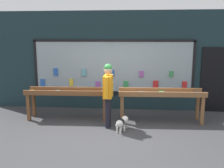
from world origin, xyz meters
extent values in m
plane|color=#38383A|center=(0.00, 0.00, 0.00)|extent=(40.00, 40.00, 0.00)
cube|color=#192D33|center=(0.00, 2.40, 1.63)|extent=(8.79, 0.20, 3.26)
cube|color=#8C9EA8|center=(-0.12, 2.27, 1.44)|extent=(5.23, 0.03, 1.72)
cube|color=black|center=(-0.12, 2.27, 2.30)|extent=(5.31, 0.06, 0.08)
cube|color=black|center=(-0.12, 2.27, 0.58)|extent=(5.31, 0.06, 0.08)
cube|color=black|center=(-2.74, 2.27, 1.44)|extent=(0.08, 0.06, 1.72)
cube|color=black|center=(2.49, 2.27, 1.44)|extent=(0.08, 0.06, 1.72)
cube|color=#2659B2|center=(-2.52, 2.23, 0.88)|extent=(0.15, 0.03, 0.25)
cube|color=#2659B2|center=(-2.05, 2.23, 1.25)|extent=(0.14, 0.03, 0.25)
cube|color=yellow|center=(-1.53, 2.23, 0.90)|extent=(0.13, 0.03, 0.24)
cube|color=#5999A5|center=(-1.09, 2.23, 1.25)|extent=(0.17, 0.03, 0.25)
cube|color=#994CA5|center=(-0.61, 2.23, 0.86)|extent=(0.16, 0.03, 0.19)
cube|color=#2659B2|center=(-0.15, 2.23, 1.24)|extent=(0.17, 0.03, 0.23)
cube|color=#338C4C|center=(0.32, 2.23, 0.87)|extent=(0.16, 0.03, 0.22)
cube|color=#994CA5|center=(0.82, 2.23, 1.22)|extent=(0.15, 0.03, 0.20)
cube|color=red|center=(1.30, 2.23, 0.89)|extent=(0.17, 0.03, 0.24)
cube|color=#338C4C|center=(1.79, 2.23, 1.24)|extent=(0.13, 0.03, 0.19)
cube|color=red|center=(2.23, 2.23, 0.89)|extent=(0.15, 0.03, 0.22)
cube|color=black|center=(3.19, 2.27, 1.05)|extent=(0.90, 0.04, 2.10)
cube|color=brown|center=(-2.48, 0.88, 0.39)|extent=(0.09, 0.09, 0.77)
cube|color=brown|center=(-0.25, 0.96, 0.39)|extent=(0.09, 0.09, 0.77)
cube|color=brown|center=(-2.49, 1.31, 0.39)|extent=(0.09, 0.09, 0.77)
cube|color=brown|center=(-0.26, 1.39, 0.39)|extent=(0.09, 0.09, 0.77)
cube|color=brown|center=(-1.37, 1.14, 0.79)|extent=(2.45, 0.68, 0.04)
cube|color=brown|center=(-1.36, 0.87, 0.85)|extent=(2.43, 0.15, 0.12)
cube|color=brown|center=(-1.38, 1.40, 0.85)|extent=(2.43, 0.15, 0.12)
cube|color=yellow|center=(-2.47, 1.10, 0.83)|extent=(0.17, 0.21, 0.03)
cube|color=#338C4C|center=(-2.18, 0.97, 0.83)|extent=(0.19, 0.24, 0.03)
cube|color=#2659B2|center=(-1.98, 1.03, 0.82)|extent=(0.17, 0.23, 0.02)
cube|color=#5999A5|center=(-1.69, 1.20, 0.82)|extent=(0.17, 0.23, 0.02)
cube|color=orange|center=(-1.46, 1.01, 0.83)|extent=(0.15, 0.21, 0.03)
cube|color=#5999A5|center=(-1.27, 1.00, 0.82)|extent=(0.19, 0.24, 0.02)
cube|color=orange|center=(-1.03, 1.11, 0.82)|extent=(0.19, 0.23, 0.02)
cube|color=#338C4C|center=(-0.78, 1.19, 0.82)|extent=(0.18, 0.24, 0.02)
cube|color=orange|center=(-0.52, 1.11, 0.82)|extent=(0.20, 0.24, 0.02)
cube|color=silver|center=(-0.32, 1.18, 0.83)|extent=(0.14, 0.24, 0.03)
cube|color=brown|center=(0.26, 0.87, 0.40)|extent=(0.09, 0.09, 0.79)
cube|color=brown|center=(2.49, 0.95, 0.40)|extent=(0.09, 0.09, 0.79)
cube|color=brown|center=(0.25, 1.33, 0.40)|extent=(0.09, 0.09, 0.79)
cube|color=brown|center=(2.48, 1.41, 0.40)|extent=(0.09, 0.09, 0.79)
cube|color=brown|center=(1.37, 1.14, 0.81)|extent=(2.45, 0.71, 0.04)
cube|color=brown|center=(1.38, 0.86, 0.87)|extent=(2.43, 0.15, 0.12)
cube|color=brown|center=(1.36, 1.42, 0.87)|extent=(2.43, 0.15, 0.12)
cube|color=yellow|center=(0.33, 1.10, 0.84)|extent=(0.17, 0.23, 0.02)
cube|color=#5999A5|center=(0.80, 1.12, 0.85)|extent=(0.13, 0.20, 0.03)
cube|color=#338C4C|center=(1.38, 1.23, 0.84)|extent=(0.19, 0.24, 0.02)
cube|color=yellow|center=(1.94, 1.13, 0.84)|extent=(0.15, 0.20, 0.02)
cube|color=black|center=(2.42, 1.26, 0.85)|extent=(0.21, 0.25, 0.03)
cylinder|color=black|center=(-0.10, 0.45, 0.42)|extent=(0.14, 0.14, 0.83)
cylinder|color=black|center=(-0.10, 0.61, 0.42)|extent=(0.14, 0.14, 0.83)
cube|color=orange|center=(-0.10, 0.53, 1.13)|extent=(0.24, 0.48, 0.59)
cylinder|color=orange|center=(-0.11, 0.24, 1.14)|extent=(0.09, 0.09, 0.56)
cylinder|color=orange|center=(-0.09, 0.83, 1.14)|extent=(0.09, 0.09, 0.56)
sphere|color=tan|center=(-0.10, 0.53, 1.56)|extent=(0.23, 0.23, 0.23)
sphere|color=#338C3F|center=(-0.10, 0.53, 1.62)|extent=(0.21, 0.21, 0.21)
ellipsoid|color=white|center=(0.26, 0.19, 0.25)|extent=(0.33, 0.39, 0.19)
ellipsoid|color=black|center=(0.26, 0.19, 0.26)|extent=(0.27, 0.28, 0.20)
sphere|color=white|center=(0.36, 0.37, 0.29)|extent=(0.17, 0.17, 0.17)
cylinder|color=white|center=(0.17, 0.01, 0.28)|extent=(0.07, 0.10, 0.12)
cylinder|color=white|center=(0.35, 0.25, 0.08)|extent=(0.04, 0.04, 0.16)
cylinder|color=white|center=(0.27, 0.30, 0.08)|extent=(0.04, 0.04, 0.16)
cylinder|color=white|center=(0.26, 0.07, 0.08)|extent=(0.04, 0.04, 0.16)
cylinder|color=white|center=(0.17, 0.12, 0.08)|extent=(0.04, 0.04, 0.16)
camera|label=1|loc=(0.56, -5.91, 2.42)|focal=40.00mm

